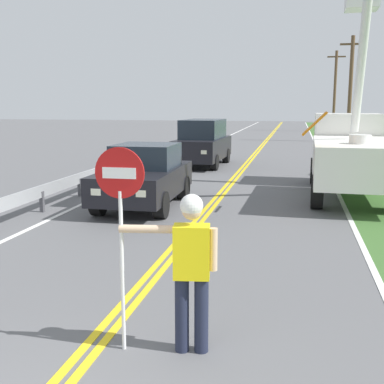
% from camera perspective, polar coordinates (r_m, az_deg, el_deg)
% --- Properties ---
extents(centerline_yellow_left, '(0.11, 110.00, 0.01)m').
position_cam_1_polar(centerline_yellow_left, '(22.79, 6.15, 3.22)').
color(centerline_yellow_left, yellow).
rests_on(centerline_yellow_left, ground).
extents(centerline_yellow_right, '(0.11, 110.00, 0.01)m').
position_cam_1_polar(centerline_yellow_right, '(22.78, 6.60, 3.21)').
color(centerline_yellow_right, yellow).
rests_on(centerline_yellow_right, ground).
extents(edge_line_right, '(0.12, 110.00, 0.01)m').
position_cam_1_polar(edge_line_right, '(22.72, 15.45, 2.89)').
color(edge_line_right, silver).
rests_on(edge_line_right, ground).
extents(edge_line_left, '(0.12, 110.00, 0.01)m').
position_cam_1_polar(edge_line_left, '(23.41, -2.44, 3.46)').
color(edge_line_left, silver).
rests_on(edge_line_left, ground).
extents(flagger_worker, '(1.08, 0.31, 1.83)m').
position_cam_1_polar(flagger_worker, '(5.43, -0.16, -8.37)').
color(flagger_worker, '#1E2338').
rests_on(flagger_worker, ground).
extents(stop_sign_paddle, '(0.56, 0.04, 2.33)m').
position_cam_1_polar(stop_sign_paddle, '(5.36, -8.40, -1.39)').
color(stop_sign_paddle, silver).
rests_on(stop_sign_paddle, ground).
extents(utility_bucket_truck, '(2.80, 6.86, 6.21)m').
position_cam_1_polar(utility_bucket_truck, '(15.89, 18.21, 4.92)').
color(utility_bucket_truck, white).
rests_on(utility_bucket_truck, ground).
extents(oncoming_sedan_nearest, '(1.96, 4.13, 1.70)m').
position_cam_1_polar(oncoming_sedan_nearest, '(13.35, -5.60, 1.84)').
color(oncoming_sedan_nearest, black).
rests_on(oncoming_sedan_nearest, ground).
extents(oncoming_suv_second, '(2.04, 4.66, 2.10)m').
position_cam_1_polar(oncoming_suv_second, '(22.18, 1.31, 5.83)').
color(oncoming_suv_second, black).
rests_on(oncoming_suv_second, ground).
extents(utility_pole_mid, '(1.80, 0.28, 7.68)m').
position_cam_1_polar(utility_pole_mid, '(38.36, 18.11, 11.63)').
color(utility_pole_mid, brown).
rests_on(utility_pole_mid, ground).
extents(utility_pole_far, '(1.80, 0.28, 8.11)m').
position_cam_1_polar(utility_pole_far, '(52.85, 16.43, 11.45)').
color(utility_pole_far, brown).
rests_on(utility_pole_far, ground).
extents(guardrail_left_shoulder, '(0.10, 32.00, 0.71)m').
position_cam_1_polar(guardrail_left_shoulder, '(18.34, -8.56, 3.08)').
color(guardrail_left_shoulder, '#9EA0A3').
rests_on(guardrail_left_shoulder, ground).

